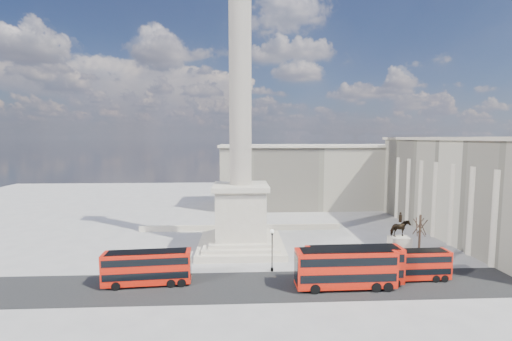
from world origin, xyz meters
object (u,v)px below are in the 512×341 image
object	(u,v)px
red_bus_a	(148,267)
red_bus_c	(346,268)
pedestrian_walking	(358,255)
pedestrian_standing	(417,266)
equestrian_statue	(399,246)
red_bus_d	(412,265)
nelsons_column	(241,172)
victorian_lamp	(272,247)
pedestrian_crossing	(377,252)
red_bus_b	(355,265)

from	to	relation	value
red_bus_a	red_bus_c	world-z (taller)	red_bus_c
red_bus_a	pedestrian_walking	distance (m)	30.09
pedestrian_standing	red_bus_c	bearing A→B (deg)	-1.81
equestrian_statue	red_bus_d	bearing A→B (deg)	-100.87
nelsons_column	victorian_lamp	xyz separation A→B (m)	(4.27, -10.19, -9.45)
nelsons_column	equestrian_statue	world-z (taller)	nelsons_column
nelsons_column	red_bus_a	distance (m)	21.09
red_bus_c	pedestrian_crossing	size ratio (longest dim) A/B	6.39
red_bus_c	pedestrian_crossing	distance (m)	12.98
red_bus_b	pedestrian_crossing	world-z (taller)	red_bus_b
victorian_lamp	equestrian_statue	world-z (taller)	equestrian_statue
pedestrian_walking	nelsons_column	bearing A→B (deg)	134.07
red_bus_a	equestrian_statue	world-z (taller)	equestrian_statue
victorian_lamp	pedestrian_crossing	xyz separation A→B (m)	(16.52, 4.15, -2.51)
nelsons_column	pedestrian_crossing	distance (m)	24.74
red_bus_b	red_bus_d	size ratio (longest dim) A/B	1.24
victorian_lamp	pedestrian_walking	bearing A→B (deg)	13.51
red_bus_b	pedestrian_walking	size ratio (longest dim) A/B	6.43
red_bus_c	victorian_lamp	xyz separation A→B (m)	(-8.49, 5.92, 0.88)
pedestrian_walking	red_bus_b	bearing A→B (deg)	-136.76
red_bus_b	pedestrian_walking	xyz separation A→B (m)	(3.38, 8.13, -1.62)
equestrian_statue	pedestrian_crossing	bearing A→B (deg)	143.18
equestrian_statue	pedestrian_standing	bearing A→B (deg)	-76.23
nelsons_column	victorian_lamp	world-z (taller)	nelsons_column
nelsons_column	pedestrian_crossing	size ratio (longest dim) A/B	26.15
red_bus_d	pedestrian_standing	bearing A→B (deg)	49.59
nelsons_column	red_bus_c	xyz separation A→B (m)	(12.76, -16.11, -10.34)
pedestrian_walking	pedestrian_standing	size ratio (longest dim) A/B	1.07
red_bus_a	red_bus_c	distance (m)	24.54
red_bus_c	red_bus_d	bearing A→B (deg)	11.54
victorian_lamp	red_bus_c	bearing A→B (deg)	-34.86
red_bus_b	victorian_lamp	distance (m)	11.10
victorian_lamp	nelsons_column	bearing A→B (deg)	112.73
red_bus_b	pedestrian_crossing	distance (m)	11.36
red_bus_a	red_bus_b	size ratio (longest dim) A/B	0.90
nelsons_column	equestrian_statue	distance (m)	26.70
equestrian_statue	pedestrian_walking	bearing A→B (deg)	170.79
red_bus_c	pedestrian_standing	xyz separation A→B (m)	(11.43, 4.61, -1.71)
red_bus_a	red_bus_d	distance (m)	33.83
red_bus_c	nelsons_column	bearing A→B (deg)	127.52
red_bus_b	red_bus_a	bearing A→B (deg)	176.33
red_bus_a	pedestrian_standing	distance (m)	35.99
red_bus_b	victorian_lamp	bearing A→B (deg)	152.41
pedestrian_walking	pedestrian_crossing	xyz separation A→B (m)	(3.24, 0.96, 0.01)
red_bus_c	equestrian_statue	world-z (taller)	equestrian_statue
victorian_lamp	pedestrian_standing	world-z (taller)	victorian_lamp
nelsons_column	victorian_lamp	bearing A→B (deg)	-67.27
equestrian_statue	red_bus_a	bearing A→B (deg)	-170.23
pedestrian_crossing	pedestrian_walking	bearing A→B (deg)	88.16
nelsons_column	equestrian_statue	bearing A→B (deg)	-18.79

